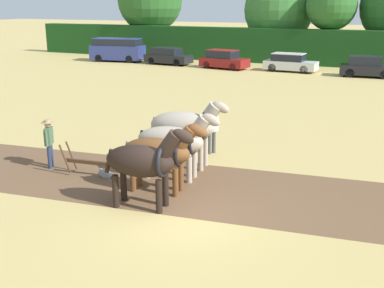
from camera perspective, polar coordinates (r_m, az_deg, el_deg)
The scene contains 18 objects.
ground_plane at distance 12.92m, azimuth -1.36°, elevation -8.66°, with size 240.00×240.00×0.00m, color tan.
plowed_furrow_strip at distance 16.64m, azimuth -14.40°, elevation -3.30°, with size 22.77×4.32×0.01m, color brown.
hedgerow at distance 44.79m, azimuth 18.46°, elevation 10.65°, with size 66.68×1.36×3.17m, color #194719.
tree_far_left at distance 53.83m, azimuth -5.00°, elevation 16.66°, with size 6.93×6.93×9.20m.
tree_left at distance 49.21m, azimuth 10.25°, elevation 15.36°, with size 6.70×6.70×8.11m.
tree_center_left at distance 46.22m, azimuth 16.22°, elevation 15.49°, with size 4.51×4.51×7.48m.
draft_horse_lead_left at distance 13.10m, azimuth -5.75°, elevation -2.04°, with size 2.68×1.17×2.41m.
draft_horse_lead_right at distance 14.20m, azimuth -3.82°, elevation -0.94°, with size 2.76×1.13×2.26m.
draft_horse_trail_left at distance 15.28m, azimuth -2.18°, elevation 0.43°, with size 2.87×1.22×2.30m.
draft_horse_trail_right at distance 16.35m, azimuth -0.79°, elevation 2.14°, with size 2.90×1.31×2.44m.
plow at distance 16.10m, azimuth -11.82°, elevation -2.58°, with size 1.82×0.56×1.13m.
farmer_at_plow at distance 17.06m, azimuth -16.60°, elevation 0.50°, with size 0.43×0.60×1.70m.
farmer_beside_team at distance 17.90m, azimuth 2.38°, elevation 2.01°, with size 0.43×0.62×1.73m.
parked_van at distance 47.48m, azimuth -8.82°, elevation 11.01°, with size 5.31×2.83×2.19m.
parked_car_left at distance 44.62m, azimuth -2.89°, elevation 10.33°, with size 4.33×1.95×1.52m.
parked_car_center_left at distance 41.87m, azimuth 3.78°, elevation 9.94°, with size 4.35×2.40×1.58m.
parked_car_center at distance 40.68m, azimuth 11.54°, elevation 9.41°, with size 4.30×1.89×1.49m.
parked_car_center_right at distance 39.28m, azimuth 20.01°, elevation 8.57°, with size 4.05×2.00×1.57m.
Camera 1 is at (5.20, -10.48, 5.48)m, focal length 45.00 mm.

